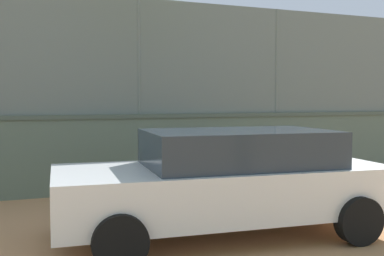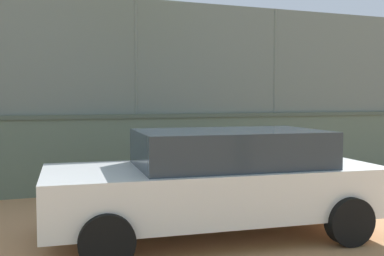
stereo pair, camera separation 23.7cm
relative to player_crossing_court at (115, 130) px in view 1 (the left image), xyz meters
name	(u,v)px [view 1 (the left image)]	position (x,y,z in m)	size (l,w,h in m)	color
ground_plane	(207,140)	(-5.58, -5.48, -0.94)	(260.00, 260.00, 0.00)	tan
perimeter_wall	(275,146)	(-2.65, 4.60, -0.15)	(32.53, 1.44, 1.55)	slate
fence_panel_on_wall	(276,61)	(-2.65, 4.60, 1.78)	(31.94, 1.17, 2.33)	slate
player_crossing_court	(115,130)	(0.00, 0.00, 0.00)	(0.73, 1.18, 1.59)	#591919
player_baseline_waiting	(216,128)	(-2.72, 1.32, 0.07)	(1.13, 0.74, 1.70)	#B2B2B2
sports_ball	(146,163)	(-0.60, 1.23, -0.86)	(0.15, 0.15, 0.15)	orange
parked_car_white	(227,180)	(0.32, 7.95, -0.18)	(4.60, 2.33, 1.43)	white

